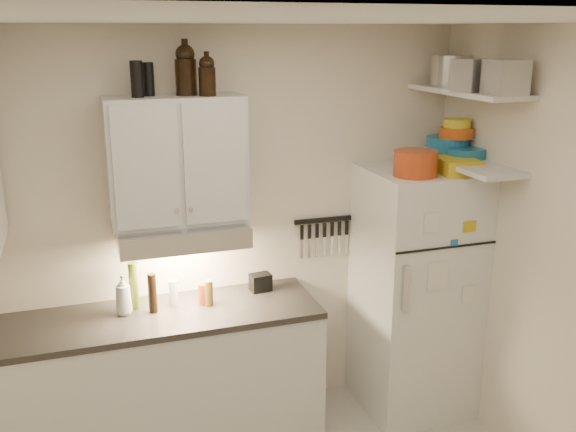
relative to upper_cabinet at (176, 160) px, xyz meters
name	(u,v)px	position (x,y,z in m)	size (l,w,h in m)	color
ceiling	(300,17)	(0.30, -1.33, 0.78)	(3.20, 3.00, 0.02)	white
back_wall	(222,231)	(0.30, 0.18, -0.53)	(3.20, 0.02, 2.60)	beige
base_cabinet	(150,386)	(-0.25, -0.14, -1.39)	(2.10, 0.60, 0.88)	silver
countertop	(146,318)	(-0.25, -0.14, -0.93)	(2.10, 0.62, 0.04)	#2D2926
upper_cabinet	(176,160)	(0.00, 0.00, 0.00)	(0.80, 0.33, 0.75)	silver
range_hood	(182,233)	(0.00, -0.06, -0.44)	(0.76, 0.46, 0.12)	silver
fridge	(415,292)	(1.55, -0.18, -0.98)	(0.70, 0.68, 1.70)	silver
shelf_hi	(467,92)	(1.75, -0.31, 0.38)	(0.30, 0.95, 0.03)	silver
shelf_lo	(462,162)	(1.75, -0.31, -0.07)	(0.30, 0.95, 0.03)	silver
knife_strip	(324,220)	(1.00, 0.15, -0.51)	(0.42, 0.02, 0.03)	black
dutch_oven	(415,163)	(1.41, -0.33, -0.05)	(0.27, 0.27, 0.16)	#AB3713
book_stack	(457,166)	(1.69, -0.35, -0.08)	(0.23, 0.28, 0.10)	gold
spice_jar	(427,162)	(1.58, -0.18, -0.08)	(0.06, 0.06, 0.10)	silver
stock_pot	(451,70)	(1.81, -0.02, 0.49)	(0.27, 0.27, 0.19)	silver
tin_a	(473,75)	(1.68, -0.46, 0.48)	(0.19, 0.17, 0.19)	#AAAAAD
tin_b	(506,77)	(1.74, -0.68, 0.49)	(0.19, 0.19, 0.19)	#AAAAAD
bowl_teal	(447,145)	(1.78, -0.09, 0.01)	(0.28, 0.28, 0.11)	#1A6493
bowl_orange	(456,133)	(1.80, -0.14, 0.10)	(0.22, 0.22, 0.07)	#C04912
bowl_yellow	(457,123)	(1.80, -0.14, 0.16)	(0.17, 0.17, 0.06)	gold
plates	(466,153)	(1.82, -0.25, -0.02)	(0.25, 0.25, 0.06)	#1A6493
growler_a	(186,69)	(0.08, 0.01, 0.52)	(0.12, 0.12, 0.29)	black
growler_b	(207,75)	(0.19, -0.07, 0.49)	(0.10, 0.10, 0.23)	black
thermos_a	(148,79)	(-0.13, 0.04, 0.47)	(0.06, 0.06, 0.19)	black
thermos_b	(137,79)	(-0.20, -0.04, 0.48)	(0.07, 0.07, 0.20)	black
soap_bottle	(123,292)	(-0.37, -0.07, -0.76)	(0.11, 0.11, 0.28)	silver
pepper_mill	(209,293)	(0.14, -0.11, -0.82)	(0.05, 0.05, 0.16)	brown
oil_bottle	(134,286)	(-0.30, -0.01, -0.76)	(0.06, 0.06, 0.30)	#58681A
vinegar_bottle	(153,293)	(-0.20, -0.10, -0.78)	(0.05, 0.05, 0.25)	black
clear_bottle	(174,293)	(-0.06, -0.03, -0.82)	(0.05, 0.05, 0.16)	silver
red_jar	(204,294)	(0.12, -0.08, -0.84)	(0.07, 0.07, 0.13)	#AB3713
caddy	(261,282)	(0.51, 0.02, -0.85)	(0.13, 0.09, 0.11)	black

